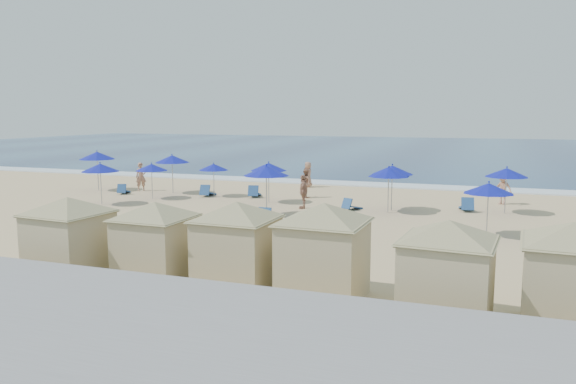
{
  "coord_description": "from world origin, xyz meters",
  "views": [
    {
      "loc": [
        8.92,
        -23.4,
        5.03
      ],
      "look_at": [
        -0.62,
        3.0,
        1.08
      ],
      "focal_mm": 35.0,
      "sensor_mm": 36.0,
      "label": 1
    }
  ],
  "objects_px": {
    "cabana_0": "(69,227)",
    "cabana_1": "(155,231)",
    "cabana_2": "(237,234)",
    "umbrella_9": "(507,173)",
    "umbrella_4": "(214,167)",
    "umbrella_2": "(172,159)",
    "cabana_3": "(324,239)",
    "umbrella_5": "(269,167)",
    "umbrella_3": "(152,167)",
    "beachgoer_2": "(303,192)",
    "cabana_5": "(574,263)",
    "beachgoer_3": "(503,188)",
    "umbrella_8": "(389,172)",
    "beachgoer_1": "(306,183)",
    "umbrella_1": "(100,168)",
    "umbrella_6": "(266,171)",
    "trash_bin": "(294,231)",
    "cabana_4": "(448,259)",
    "umbrella_7": "(392,170)",
    "beachgoer_0": "(141,177)",
    "umbrella_0": "(97,156)",
    "umbrella_10": "(489,188)",
    "beachgoer_4": "(308,174)"
  },
  "relations": [
    {
      "from": "cabana_0",
      "to": "umbrella_3",
      "type": "relative_size",
      "value": 2.05
    },
    {
      "from": "umbrella_9",
      "to": "umbrella_0",
      "type": "bearing_deg",
      "value": 179.62
    },
    {
      "from": "umbrella_8",
      "to": "beachgoer_2",
      "type": "distance_m",
      "value": 4.62
    },
    {
      "from": "cabana_0",
      "to": "cabana_1",
      "type": "relative_size",
      "value": 1.03
    },
    {
      "from": "trash_bin",
      "to": "umbrella_10",
      "type": "distance_m",
      "value": 8.15
    },
    {
      "from": "umbrella_3",
      "to": "umbrella_4",
      "type": "bearing_deg",
      "value": 34.55
    },
    {
      "from": "beachgoer_3",
      "to": "cabana_0",
      "type": "bearing_deg",
      "value": -95.04
    },
    {
      "from": "cabana_0",
      "to": "umbrella_0",
      "type": "xyz_separation_m",
      "value": [
        -12.21,
        16.69,
        0.7
      ]
    },
    {
      "from": "cabana_1",
      "to": "cabana_2",
      "type": "distance_m",
      "value": 2.57
    },
    {
      "from": "beachgoer_0",
      "to": "beachgoer_3",
      "type": "relative_size",
      "value": 1.04
    },
    {
      "from": "trash_bin",
      "to": "umbrella_1",
      "type": "bearing_deg",
      "value": 175.45
    },
    {
      "from": "cabana_4",
      "to": "umbrella_10",
      "type": "height_order",
      "value": "cabana_4"
    },
    {
      "from": "trash_bin",
      "to": "cabana_3",
      "type": "distance_m",
      "value": 6.94
    },
    {
      "from": "umbrella_6",
      "to": "beachgoer_3",
      "type": "relative_size",
      "value": 1.44
    },
    {
      "from": "cabana_2",
      "to": "umbrella_1",
      "type": "xyz_separation_m",
      "value": [
        -13.49,
        11.13,
        0.45
      ]
    },
    {
      "from": "beachgoer_1",
      "to": "cabana_4",
      "type": "bearing_deg",
      "value": 162.75
    },
    {
      "from": "umbrella_3",
      "to": "umbrella_10",
      "type": "bearing_deg",
      "value": -12.57
    },
    {
      "from": "cabana_0",
      "to": "cabana_4",
      "type": "relative_size",
      "value": 0.99
    },
    {
      "from": "umbrella_4",
      "to": "beachgoer_1",
      "type": "bearing_deg",
      "value": 15.3
    },
    {
      "from": "umbrella_2",
      "to": "umbrella_6",
      "type": "xyz_separation_m",
      "value": [
        8.59,
        -5.39,
        0.06
      ]
    },
    {
      "from": "cabana_0",
      "to": "umbrella_2",
      "type": "height_order",
      "value": "cabana_0"
    },
    {
      "from": "cabana_3",
      "to": "umbrella_8",
      "type": "bearing_deg",
      "value": 92.69
    },
    {
      "from": "umbrella_4",
      "to": "beachgoer_1",
      "type": "xyz_separation_m",
      "value": [
        5.43,
        1.49,
        -0.91
      ]
    },
    {
      "from": "cabana_1",
      "to": "cabana_3",
      "type": "relative_size",
      "value": 0.92
    },
    {
      "from": "umbrella_4",
      "to": "umbrella_2",
      "type": "bearing_deg",
      "value": 173.22
    },
    {
      "from": "trash_bin",
      "to": "umbrella_0",
      "type": "relative_size",
      "value": 0.34
    },
    {
      "from": "cabana_4",
      "to": "umbrella_2",
      "type": "xyz_separation_m",
      "value": [
        -18.02,
        17.18,
        0.57
      ]
    },
    {
      "from": "cabana_1",
      "to": "beachgoer_3",
      "type": "bearing_deg",
      "value": 62.11
    },
    {
      "from": "cabana_2",
      "to": "cabana_4",
      "type": "height_order",
      "value": "cabana_4"
    },
    {
      "from": "cabana_0",
      "to": "umbrella_6",
      "type": "xyz_separation_m",
      "value": [
        1.71,
        11.82,
        0.65
      ]
    },
    {
      "from": "umbrella_3",
      "to": "beachgoer_2",
      "type": "height_order",
      "value": "umbrella_3"
    },
    {
      "from": "trash_bin",
      "to": "cabana_4",
      "type": "distance_m",
      "value": 9.41
    },
    {
      "from": "umbrella_3",
      "to": "beachgoer_2",
      "type": "distance_m",
      "value": 9.58
    },
    {
      "from": "cabana_2",
      "to": "umbrella_4",
      "type": "relative_size",
      "value": 2.15
    },
    {
      "from": "umbrella_3",
      "to": "umbrella_4",
      "type": "xyz_separation_m",
      "value": [
        3.02,
        2.08,
        -0.07
      ]
    },
    {
      "from": "trash_bin",
      "to": "umbrella_9",
      "type": "height_order",
      "value": "umbrella_9"
    },
    {
      "from": "cabana_5",
      "to": "cabana_3",
      "type": "bearing_deg",
      "value": 176.12
    },
    {
      "from": "umbrella_2",
      "to": "umbrella_6",
      "type": "height_order",
      "value": "umbrella_6"
    },
    {
      "from": "umbrella_1",
      "to": "umbrella_4",
      "type": "xyz_separation_m",
      "value": [
        4.47,
        4.86,
        -0.26
      ]
    },
    {
      "from": "umbrella_7",
      "to": "umbrella_10",
      "type": "relative_size",
      "value": 1.07
    },
    {
      "from": "cabana_1",
      "to": "umbrella_6",
      "type": "bearing_deg",
      "value": 94.94
    },
    {
      "from": "trash_bin",
      "to": "beachgoer_1",
      "type": "distance_m",
      "value": 11.83
    },
    {
      "from": "cabana_3",
      "to": "umbrella_5",
      "type": "bearing_deg",
      "value": 116.9
    },
    {
      "from": "beachgoer_3",
      "to": "umbrella_5",
      "type": "bearing_deg",
      "value": -135.11
    },
    {
      "from": "umbrella_6",
      "to": "umbrella_9",
      "type": "bearing_deg",
      "value": 23.01
    },
    {
      "from": "umbrella_7",
      "to": "beachgoer_0",
      "type": "distance_m",
      "value": 16.78
    },
    {
      "from": "umbrella_1",
      "to": "umbrella_4",
      "type": "height_order",
      "value": "umbrella_1"
    },
    {
      "from": "cabana_2",
      "to": "beachgoer_4",
      "type": "bearing_deg",
      "value": 102.66
    },
    {
      "from": "cabana_0",
      "to": "cabana_1",
      "type": "xyz_separation_m",
      "value": [
        2.68,
        0.59,
        -0.06
      ]
    },
    {
      "from": "cabana_2",
      "to": "umbrella_9",
      "type": "distance_m",
      "value": 17.42
    }
  ]
}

